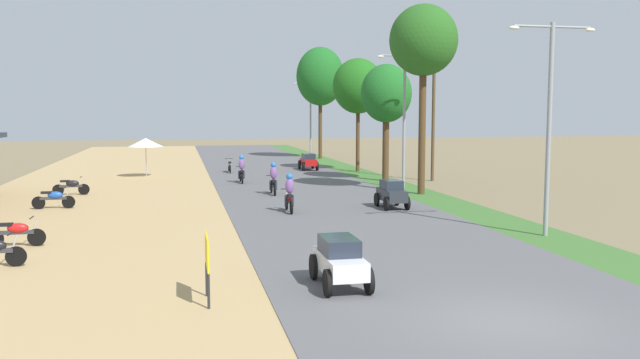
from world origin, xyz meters
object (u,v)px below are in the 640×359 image
Objects in this scene: parked_motorbike_third at (54,198)px; median_tree_second at (386,94)px; motorbike_ahead_fourth at (229,165)px; motorbike_ahead_second at (273,179)px; streetlamp_mid at (404,110)px; car_sedan_white at (340,259)px; motorbike_foreground_rider at (289,194)px; car_hatchback_charcoal at (392,193)px; parked_motorbike_second at (16,231)px; median_tree_nearest at (423,42)px; car_sedan_red at (308,161)px; median_tree_fourth at (320,77)px; streetlamp_far at (311,113)px; streetlamp_near at (549,113)px; vendor_umbrella at (146,142)px; parked_motorbike_fourth at (71,185)px; motorbike_ahead_third at (241,170)px; median_tree_third at (358,86)px; street_signboard at (207,256)px; utility_pole_near at (434,106)px.

parked_motorbike_third is 0.25× the size of median_tree_second.
motorbike_ahead_second is at bearing -84.30° from motorbike_ahead_fourth.
streetlamp_mid is 3.29× the size of car_sedan_white.
car_hatchback_charcoal is at bearing 2.94° from motorbike_foreground_rider.
parked_motorbike_second is at bearing -87.76° from parked_motorbike_third.
motorbike_ahead_second is at bearing 170.53° from median_tree_nearest.
motorbike_ahead_fourth is at bearing -172.65° from car_sedan_red.
median_tree_second is at bearing 69.63° from car_sedan_white.
streetlamp_far is at bearing 93.20° from median_tree_fourth.
streetlamp_near is 3.59× the size of car_hatchback_charcoal.
car_sedan_red is at bearing 13.82° from vendor_umbrella.
parked_motorbike_fourth is 23.41m from streetlamp_near.
median_tree_third is at bearing 34.23° from motorbike_ahead_third.
motorbike_ahead_fourth is (-0.36, 30.50, -0.17)m from car_sedan_white.
median_tree_second is 3.93× the size of motorbike_foreground_rider.
streetlamp_mid is 4.12× the size of motorbike_foreground_rider.
streetlamp_near reaches higher than streetlamp_far.
streetlamp_far is at bearing 90.00° from streetlamp_mid.
parked_motorbike_fourth is 1.00× the size of motorbike_ahead_third.
street_signboard is 0.19× the size of median_tree_third.
street_signboard is 29.26m from vendor_umbrella.
parked_motorbike_third is 20.68m from streetlamp_near.
street_signboard is 0.83× the size of motorbike_ahead_second.
median_tree_third is at bearing 89.70° from streetlamp_near.
street_signboard is at bearing -105.02° from car_sedan_red.
median_tree_nearest is 4.79× the size of car_hatchback_charcoal.
parked_motorbike_third is 18.57m from streetlamp_mid.
streetlamp_near is at bearing -83.23° from car_sedan_red.
median_tree_fourth is 5.50× the size of motorbike_ahead_third.
median_tree_second is 0.98× the size of streetlamp_near.
motorbike_ahead_third is at bearing 82.89° from street_signboard.
parked_motorbike_third is 1.20× the size of street_signboard.
car_sedan_red is at bearing 71.61° from motorbike_ahead_second.
median_tree_third is at bearing 79.39° from car_hatchback_charcoal.
street_signboard reaches higher than parked_motorbike_third.
motorbike_ahead_second is 12.72m from motorbike_ahead_fourth.
car_sedan_white is at bearing -93.53° from motorbike_foreground_rider.
vendor_umbrella is 0.29× the size of utility_pole_near.
motorbike_foreground_rider is at bearing 138.18° from streetlamp_near.
motorbike_ahead_second is (0.90, 17.84, 0.11)m from car_sedan_white.
motorbike_ahead_fourth is (2.84, 31.13, -0.53)m from street_signboard.
parked_motorbike_second is at bearing -116.05° from median_tree_fourth.
median_tree_second is 0.89× the size of median_tree_third.
median_tree_fourth is 1.12× the size of utility_pole_near.
median_tree_nearest is at bearing 29.78° from parked_motorbike_second.
car_sedan_red is at bearing 80.27° from car_sedan_white.
motorbike_foreground_rider and motorbike_ahead_third have the same top height.
median_tree_third reaches higher than streetlamp_near.
streetlamp_far is at bearing 97.62° from utility_pole_near.
parked_motorbike_second is 0.90× the size of car_hatchback_charcoal.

